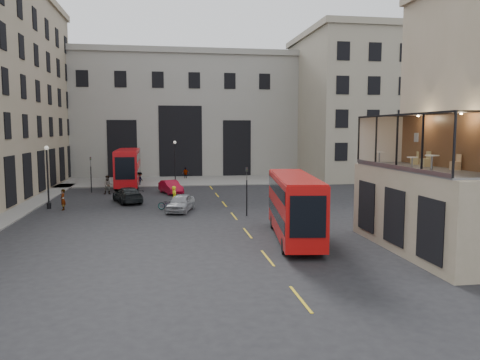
{
  "coord_description": "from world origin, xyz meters",
  "views": [
    {
      "loc": [
        -7.19,
        -23.26,
        6.67
      ],
      "look_at": [
        -1.79,
        10.36,
        3.0
      ],
      "focal_mm": 35.0,
      "sensor_mm": 36.0,
      "label": 1
    }
  ],
  "objects": [
    {
      "name": "cafe_chair_b",
      "position": [
        7.6,
        -1.29,
        4.85
      ],
      "size": [
        0.41,
        0.41,
        0.82
      ],
      "color": "tan",
      "rests_on": "cafe_floor"
    },
    {
      "name": "gateway",
      "position": [
        -5.0,
        47.99,
        9.39
      ],
      "size": [
        35.0,
        10.6,
        18.0
      ],
      "color": "gray",
      "rests_on": "ground"
    },
    {
      "name": "street_lamp_a",
      "position": [
        -17.0,
        18.0,
        2.39
      ],
      "size": [
        0.36,
        0.36,
        5.33
      ],
      "color": "black",
      "rests_on": "ground"
    },
    {
      "name": "cafe_table_mid",
      "position": [
        5.43,
        -0.86,
        5.04
      ],
      "size": [
        0.54,
        0.54,
        0.67
      ],
      "color": "beige",
      "rests_on": "cafe_floor"
    },
    {
      "name": "host_frontage",
      "position": [
        6.5,
        0.0,
        2.25
      ],
      "size": [
        3.0,
        11.0,
        4.5
      ],
      "primitive_type": "cube",
      "color": "tan",
      "rests_on": "ground"
    },
    {
      "name": "pavement_far",
      "position": [
        -6.0,
        38.0,
        0.06
      ],
      "size": [
        40.0,
        12.0,
        0.12
      ],
      "primitive_type": "cube",
      "color": "slate",
      "rests_on": "ground"
    },
    {
      "name": "cyclist",
      "position": [
        -6.46,
        16.24,
        0.97
      ],
      "size": [
        0.68,
        0.83,
        1.94
      ],
      "primitive_type": "imported",
      "rotation": [
        0.0,
        0.0,
        1.93
      ],
      "color": "yellow",
      "rests_on": "ground"
    },
    {
      "name": "cafe_chair_c",
      "position": [
        7.24,
        0.92,
        4.86
      ],
      "size": [
        0.45,
        0.45,
        0.87
      ],
      "color": "tan",
      "rests_on": "cafe_floor"
    },
    {
      "name": "bus_near",
      "position": [
        0.5,
        3.89,
        2.2
      ],
      "size": [
        3.54,
        10.04,
        3.92
      ],
      "color": "#B30D0C",
      "rests_on": "ground"
    },
    {
      "name": "pedestrian_c",
      "position": [
        -4.48,
        40.0,
        0.79
      ],
      "size": [
        0.99,
        0.57,
        1.58
      ],
      "primitive_type": "imported",
      "rotation": [
        0.0,
        0.0,
        3.35
      ],
      "color": "gray",
      "rests_on": "ground"
    },
    {
      "name": "car_b",
      "position": [
        -6.65,
        25.94,
        0.69
      ],
      "size": [
        2.69,
        4.43,
        1.38
      ],
      "primitive_type": "imported",
      "rotation": [
        0.0,
        0.0,
        0.32
      ],
      "color": "maroon",
      "rests_on": "ground"
    },
    {
      "name": "street_lamp_b",
      "position": [
        -6.0,
        34.0,
        2.39
      ],
      "size": [
        0.36,
        0.36,
        5.33
      ],
      "color": "black",
      "rests_on": "ground"
    },
    {
      "name": "cafe_table_near",
      "position": [
        5.66,
        -2.28,
        5.16
      ],
      "size": [
        0.68,
        0.68,
        0.85
      ],
      "color": "silver",
      "rests_on": "cafe_floor"
    },
    {
      "name": "car_c",
      "position": [
        -10.65,
        20.37,
        0.71
      ],
      "size": [
        3.38,
        5.3,
        1.43
      ],
      "primitive_type": "imported",
      "rotation": [
        0.0,
        0.0,
        3.44
      ],
      "color": "black",
      "rests_on": "ground"
    },
    {
      "name": "cafe_floor",
      "position": [
        6.5,
        0.0,
        4.55
      ],
      "size": [
        3.0,
        10.0,
        0.1
      ],
      "primitive_type": "cube",
      "color": "slate",
      "rests_on": "host_frontage"
    },
    {
      "name": "building_right",
      "position": [
        20.0,
        39.97,
        10.39
      ],
      "size": [
        16.6,
        18.6,
        20.0
      ],
      "color": "gray",
      "rests_on": "ground"
    },
    {
      "name": "pedestrian_e",
      "position": [
        -15.66,
        17.04,
        0.88
      ],
      "size": [
        0.47,
        0.67,
        1.76
      ],
      "primitive_type": "imported",
      "rotation": [
        0.0,
        0.0,
        4.79
      ],
      "color": "gray",
      "rests_on": "ground"
    },
    {
      "name": "bus_far",
      "position": [
        -11.51,
        32.89,
        2.46
      ],
      "size": [
        2.71,
        11.0,
        4.37
      ],
      "color": "#B60C11",
      "rests_on": "ground"
    },
    {
      "name": "cafe_table_far",
      "position": [
        5.49,
        3.04,
        5.1
      ],
      "size": [
        0.6,
        0.6,
        0.75
      ],
      "color": "beige",
      "rests_on": "cafe_floor"
    },
    {
      "name": "pedestrian_b",
      "position": [
        -10.18,
        33.25,
        0.81
      ],
      "size": [
        1.01,
        1.21,
        1.63
      ],
      "primitive_type": "imported",
      "rotation": [
        0.0,
        0.0,
        1.11
      ],
      "color": "gray",
      "rests_on": "ground"
    },
    {
      "name": "pedestrian_a",
      "position": [
        -13.07,
        26.32,
        0.98
      ],
      "size": [
        1.02,
        0.82,
        1.97
      ],
      "primitive_type": "imported",
      "rotation": [
        0.0,
        0.0,
        0.09
      ],
      "color": "gray",
      "rests_on": "ground"
    },
    {
      "name": "bicycle",
      "position": [
        -6.99,
        15.77,
        0.48
      ],
      "size": [
        1.92,
        1.22,
        0.95
      ],
      "primitive_type": "imported",
      "rotation": [
        0.0,
        0.0,
        1.22
      ],
      "color": "gray",
      "rests_on": "ground"
    },
    {
      "name": "pedestrian_d",
      "position": [
        7.62,
        30.96,
        0.76
      ],
      "size": [
        0.68,
        0.85,
        1.53
      ],
      "primitive_type": "imported",
      "rotation": [
        0.0,
        0.0,
        1.85
      ],
      "color": "gray",
      "rests_on": "ground"
    },
    {
      "name": "car_a",
      "position": [
        -5.99,
        14.88,
        0.71
      ],
      "size": [
        2.8,
        4.45,
        1.41
      ],
      "primitive_type": "imported",
      "rotation": [
        0.0,
        0.0,
        -0.3
      ],
      "color": "#97999F",
      "rests_on": "ground"
    },
    {
      "name": "cafe_chair_d",
      "position": [
        7.53,
        2.6,
        4.84
      ],
      "size": [
        0.47,
        0.47,
        0.78
      ],
      "color": "tan",
      "rests_on": "cafe_floor"
    },
    {
      "name": "traffic_light_far",
      "position": [
        -15.0,
        28.0,
        2.42
      ],
      "size": [
        0.16,
        0.2,
        3.8
      ],
      "color": "black",
      "rests_on": "ground"
    },
    {
      "name": "ground",
      "position": [
        0.0,
        0.0,
        0.0
      ],
      "size": [
        140.0,
        140.0,
        0.0
      ],
      "primitive_type": "plane",
      "color": "black",
      "rests_on": "ground"
    },
    {
      "name": "traffic_light_near",
      "position": [
        -1.0,
        12.0,
        2.42
      ],
      "size": [
        0.16,
        0.2,
        3.8
      ],
      "color": "black",
      "rests_on": "ground"
    }
  ]
}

